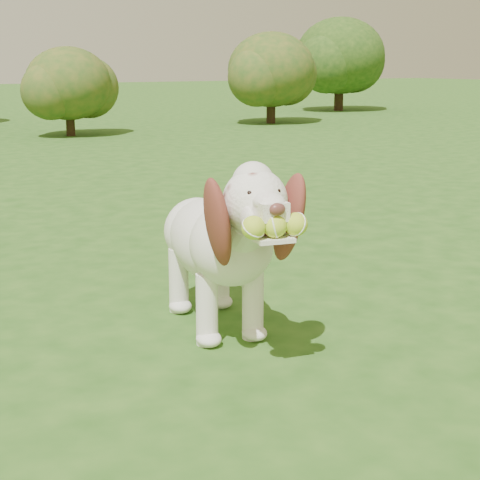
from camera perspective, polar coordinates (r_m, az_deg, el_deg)
ground at (r=4.01m, az=-5.07°, el=-4.06°), size 80.00×80.00×0.00m
dog at (r=3.30m, az=-1.53°, el=0.22°), size 0.58×1.29×0.84m
shrub_c at (r=12.80m, az=-13.18°, el=11.73°), size 1.42×1.42×1.47m
shrub_h at (r=19.25m, az=7.77°, el=13.97°), size 2.24×2.24×2.32m
shrub_f at (r=15.11m, az=2.45°, el=13.06°), size 1.75×1.75×1.81m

